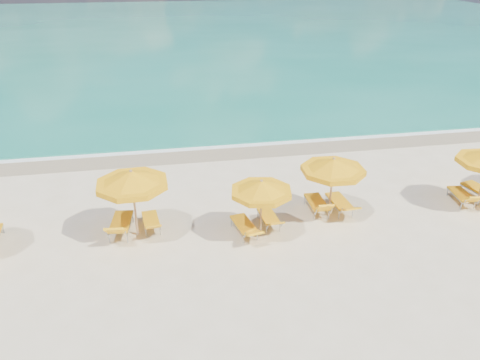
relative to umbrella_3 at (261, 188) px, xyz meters
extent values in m
plane|color=beige|center=(-0.35, 0.47, -1.81)|extent=(120.00, 120.00, 0.00)
cube|color=#15775F|center=(-0.35, 48.47, -1.81)|extent=(120.00, 80.00, 0.30)
cube|color=tan|center=(-0.35, 7.87, -1.81)|extent=(120.00, 2.60, 0.01)
cube|color=white|center=(-0.35, 8.67, -1.81)|extent=(120.00, 1.20, 0.03)
cube|color=white|center=(-6.35, 17.47, -1.81)|extent=(14.00, 0.36, 0.05)
cube|color=white|center=(7.65, 24.47, -1.81)|extent=(18.00, 0.30, 0.05)
cylinder|color=tan|center=(-4.16, 0.79, -0.63)|extent=(0.07, 0.07, 2.36)
cone|color=#FFAC0D|center=(-4.16, 0.79, 0.36)|extent=(3.11, 3.11, 0.47)
cylinder|color=#FFAC0D|center=(-4.16, 0.79, 0.13)|extent=(3.14, 3.14, 0.19)
sphere|color=tan|center=(-4.16, 0.79, 0.60)|extent=(0.11, 0.11, 0.11)
cylinder|color=tan|center=(0.00, 0.00, -0.80)|extent=(0.06, 0.06, 2.04)
cone|color=#FFAC0D|center=(0.00, 0.00, 0.06)|extent=(2.46, 2.46, 0.41)
cylinder|color=#FFAC0D|center=(0.00, 0.00, -0.14)|extent=(2.48, 2.48, 0.16)
sphere|color=tan|center=(0.00, 0.00, 0.27)|extent=(0.09, 0.09, 0.09)
cylinder|color=tan|center=(2.78, 0.84, -0.69)|extent=(0.07, 0.07, 2.25)
cone|color=#FFAC0D|center=(2.78, 0.84, 0.26)|extent=(2.95, 2.95, 0.45)
cylinder|color=#FFAC0D|center=(2.78, 0.84, 0.04)|extent=(2.97, 2.97, 0.18)
sphere|color=tan|center=(2.78, 0.84, 0.49)|extent=(0.10, 0.10, 0.10)
cube|color=#FFB20F|center=(-4.69, 1.07, -1.40)|extent=(0.80, 1.49, 0.09)
cube|color=#FFB20F|center=(-4.81, 0.12, -1.18)|extent=(0.69, 0.63, 0.51)
cube|color=#FFB20F|center=(-3.69, 1.17, -1.48)|extent=(0.65, 1.22, 0.07)
cube|color=#FFB20F|center=(-3.60, 0.37, -1.32)|extent=(0.57, 0.55, 0.37)
cube|color=#FFB20F|center=(-0.54, 0.27, -1.45)|extent=(0.78, 1.33, 0.08)
cube|color=#FFB20F|center=(-0.37, -0.60, -1.33)|extent=(0.65, 0.66, 0.31)
cube|color=#FFB20F|center=(0.43, 0.65, -1.48)|extent=(0.60, 1.20, 0.07)
cube|color=#FFB20F|center=(0.49, -0.15, -1.33)|extent=(0.55, 0.53, 0.36)
cube|color=#FFB20F|center=(2.43, 1.27, -1.43)|extent=(0.63, 1.35, 0.08)
cube|color=#FFB20F|center=(2.41, 0.38, -1.20)|extent=(0.61, 0.51, 0.50)
cube|color=#FFB20F|center=(3.30, 1.22, -1.44)|extent=(0.65, 1.34, 0.08)
cube|color=#FFB20F|center=(3.35, 0.29, -1.29)|extent=(0.62, 0.61, 0.36)
cube|color=#FFB20F|center=(8.19, 0.95, -1.46)|extent=(0.71, 1.30, 0.08)
cube|color=#FFB20F|center=(8.08, 0.12, -1.26)|extent=(0.61, 0.55, 0.45)
cube|color=#FFB20F|center=(9.08, 1.08, -1.41)|extent=(0.90, 1.50, 0.09)
camera|label=1|loc=(-3.15, -13.33, 6.93)|focal=35.00mm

